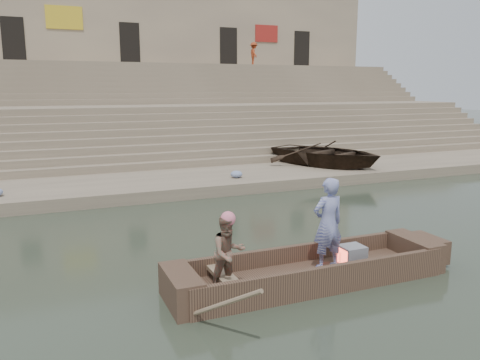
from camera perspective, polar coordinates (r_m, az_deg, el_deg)
ground at (r=12.56m, az=17.50°, el=-6.76°), size 120.00×120.00×0.00m
lower_landing at (r=19.12m, az=2.05°, el=0.37°), size 32.00×4.00×0.40m
mid_landing at (r=25.91m, az=-4.87°, el=5.81°), size 32.00×3.00×2.80m
upper_landing at (r=32.56m, az=-8.71°, el=8.89°), size 32.00×3.00×5.20m
ghat_steps at (r=27.49m, az=-5.97°, el=6.92°), size 32.00×11.00×5.20m
building_wall at (r=36.49m, az=-10.41°, el=13.76°), size 32.00×5.07×11.20m
main_rowboat at (r=9.52m, az=8.26°, el=-11.40°), size 5.00×1.30×0.22m
rowboat_trim at (r=9.54m, az=9.41°, el=-10.10°), size 6.04×2.63×2.02m
standing_man at (r=9.47m, az=10.42°, el=-5.11°), size 0.68×0.46×1.81m
rowing_man at (r=8.38m, az=-1.41°, el=-8.70°), size 0.72×0.60×1.35m
television at (r=9.91m, az=13.14°, el=-8.75°), size 0.46×0.42×0.40m
beached_rowboat at (r=20.97m, az=10.20°, el=3.13°), size 5.38×6.05×1.04m
pedestrian at (r=34.18m, az=1.66°, el=14.78°), size 0.75×1.10×1.57m
cloth_bundles at (r=16.75m, az=-13.27°, el=-0.28°), size 8.50×0.48×0.26m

